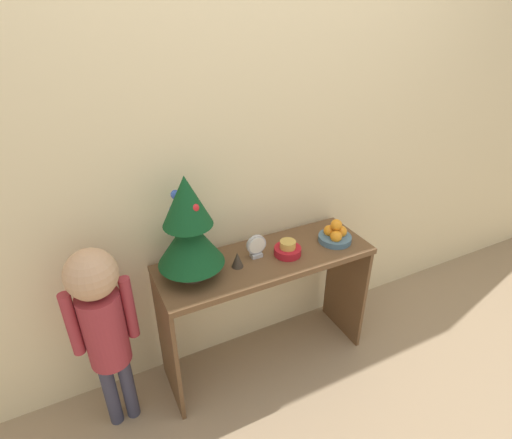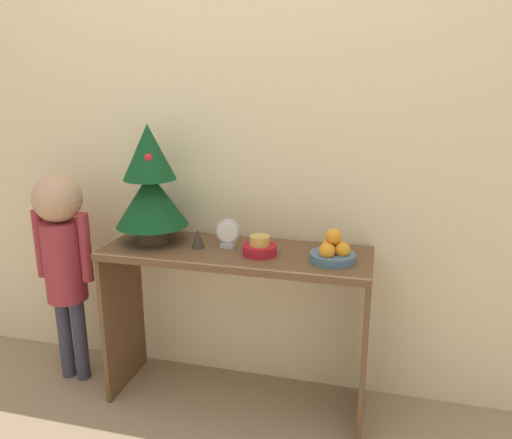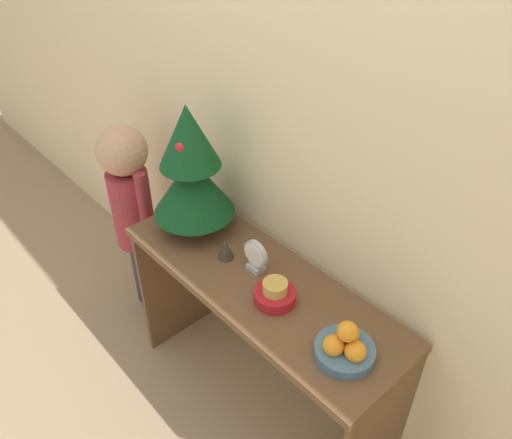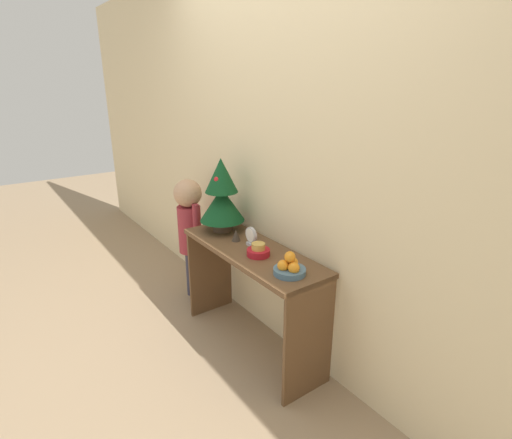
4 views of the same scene
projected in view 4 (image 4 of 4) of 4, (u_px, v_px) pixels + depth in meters
ground_plane at (228, 355)px, 2.60m from camera, size 12.00×12.00×0.00m
back_wall at (283, 157)px, 2.42m from camera, size 7.00×0.05×2.50m
console_table at (252, 272)px, 2.53m from camera, size 1.11×0.38×0.71m
mini_tree at (222, 195)px, 2.69m from camera, size 0.31×0.31×0.51m
fruit_bowl at (290, 267)px, 2.14m from camera, size 0.18×0.18×0.13m
singing_bowl at (258, 251)px, 2.37m from camera, size 0.14×0.14×0.08m
desk_clock at (251, 237)px, 2.50m from camera, size 0.10×0.04×0.12m
figurine at (236, 235)px, 2.58m from camera, size 0.06×0.06×0.08m
child_figure at (189, 222)px, 3.09m from camera, size 0.28×0.21×0.99m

